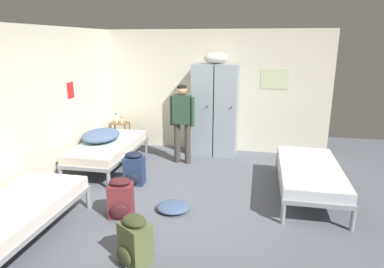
{
  "coord_description": "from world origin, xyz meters",
  "views": [
    {
      "loc": [
        0.96,
        -4.51,
        2.29
      ],
      "look_at": [
        0.0,
        0.25,
        0.95
      ],
      "focal_mm": 31.71,
      "sensor_mm": 36.0,
      "label": 1
    }
  ],
  "objects": [
    {
      "name": "ground_plane",
      "position": [
        0.0,
        0.0,
        0.0
      ],
      "size": [
        8.01,
        8.01,
        0.0
      ],
      "primitive_type": "plane",
      "color": "#565B66"
    },
    {
      "name": "room_backdrop",
      "position": [
        -1.2,
        1.23,
        1.26
      ],
      "size": [
        4.72,
        5.06,
        2.52
      ],
      "color": "beige",
      "rests_on": "ground_plane"
    },
    {
      "name": "locker_bank",
      "position": [
        0.08,
        2.22,
        0.97
      ],
      "size": [
        0.9,
        0.55,
        2.07
      ],
      "color": "#8C99A3",
      "rests_on": "ground_plane"
    },
    {
      "name": "shelf_unit",
      "position": [
        -2.0,
        2.2,
        0.35
      ],
      "size": [
        0.38,
        0.3,
        0.57
      ],
      "color": "brown",
      "rests_on": "ground_plane"
    },
    {
      "name": "bed_left_front",
      "position": [
        -1.75,
        -1.45,
        0.38
      ],
      "size": [
        0.9,
        1.9,
        0.49
      ],
      "color": "gray",
      "rests_on": "ground_plane"
    },
    {
      "name": "bed_left_rear",
      "position": [
        -1.75,
        1.05,
        0.38
      ],
      "size": [
        0.9,
        1.9,
        0.49
      ],
      "color": "gray",
      "rests_on": "ground_plane"
    },
    {
      "name": "bed_right",
      "position": [
        1.75,
        0.5,
        0.38
      ],
      "size": [
        0.9,
        1.9,
        0.49
      ],
      "color": "gray",
      "rests_on": "ground_plane"
    },
    {
      "name": "bedding_heap",
      "position": [
        -1.9,
        1.09,
        0.59
      ],
      "size": [
        0.66,
        0.83,
        0.21
      ],
      "color": "slate",
      "rests_on": "bed_left_rear"
    },
    {
      "name": "person_traveler",
      "position": [
        -0.45,
        1.54,
        0.91
      ],
      "size": [
        0.48,
        0.21,
        1.52
      ],
      "color": "#3D3833",
      "rests_on": "ground_plane"
    },
    {
      "name": "water_bottle",
      "position": [
        -2.08,
        2.22,
        0.66
      ],
      "size": [
        0.08,
        0.08,
        0.21
      ],
      "color": "silver",
      "rests_on": "shelf_unit"
    },
    {
      "name": "lotion_bottle",
      "position": [
        -1.93,
        2.16,
        0.63
      ],
      "size": [
        0.05,
        0.05,
        0.14
      ],
      "color": "beige",
      "rests_on": "shelf_unit"
    },
    {
      "name": "backpack_olive",
      "position": [
        -0.25,
        -1.57,
        0.26
      ],
      "size": [
        0.41,
        0.41,
        0.55
      ],
      "color": "#566038",
      "rests_on": "ground_plane"
    },
    {
      "name": "backpack_navy",
      "position": [
        -0.99,
        0.39,
        0.26
      ],
      "size": [
        0.34,
        0.35,
        0.55
      ],
      "color": "navy",
      "rests_on": "ground_plane"
    },
    {
      "name": "backpack_maroon",
      "position": [
        -0.79,
        -0.66,
        0.26
      ],
      "size": [
        0.37,
        0.38,
        0.55
      ],
      "color": "maroon",
      "rests_on": "ground_plane"
    },
    {
      "name": "clothes_pile_denim",
      "position": [
        -0.15,
        -0.36,
        0.05
      ],
      "size": [
        0.46,
        0.43,
        0.1
      ],
      "color": "#42567A",
      "rests_on": "ground_plane"
    }
  ]
}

